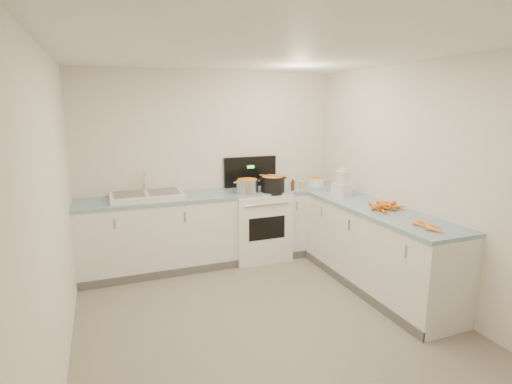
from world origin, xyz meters
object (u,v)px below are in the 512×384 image
object	(u,v)px
steel_pot	(247,187)
extract_bottle	(293,186)
mixing_bowl	(316,182)
spice_jar	(302,185)
black_pot	(273,185)
stove	(258,223)
food_processor	(342,184)
sink	(147,196)

from	to	relation	value
steel_pot	extract_bottle	distance (m)	0.63
mixing_bowl	spice_jar	distance (m)	0.29
black_pot	extract_bottle	world-z (taller)	black_pot
black_pot	extract_bottle	xyz separation A→B (m)	(0.28, -0.03, -0.03)
stove	black_pot	xyz separation A→B (m)	(0.15, -0.16, 0.56)
extract_bottle	food_processor	bearing A→B (deg)	-48.16
steel_pot	food_processor	distance (m)	1.20
black_pot	mixing_bowl	xyz separation A→B (m)	(0.72, 0.14, -0.03)
black_pot	spice_jar	world-z (taller)	black_pot
stove	food_processor	xyz separation A→B (m)	(0.87, -0.69, 0.62)
spice_jar	food_processor	distance (m)	0.62
mixing_bowl	sink	bearing A→B (deg)	179.01
extract_bottle	sink	bearing A→B (deg)	173.70
sink	spice_jar	xyz separation A→B (m)	(2.05, -0.15, 0.01)
stove	black_pot	distance (m)	0.60
mixing_bowl	food_processor	world-z (taller)	food_processor
black_pot	food_processor	bearing A→B (deg)	-35.90
black_pot	extract_bottle	distance (m)	0.28
steel_pot	food_processor	size ratio (longest dim) A/B	0.80
black_pot	mixing_bowl	distance (m)	0.74
stove	food_processor	size ratio (longest dim) A/B	3.90
stove	food_processor	distance (m)	1.27
stove	mixing_bowl	bearing A→B (deg)	-1.60
steel_pot	food_processor	world-z (taller)	food_processor
stove	steel_pot	distance (m)	0.60
food_processor	spice_jar	bearing A→B (deg)	116.08
sink	steel_pot	bearing A→B (deg)	-7.18
steel_pot	mixing_bowl	bearing A→B (deg)	6.25
stove	black_pot	size ratio (longest dim) A/B	4.38
extract_bottle	spice_jar	world-z (taller)	extract_bottle
sink	food_processor	size ratio (longest dim) A/B	2.46
sink	extract_bottle	xyz separation A→B (m)	(1.88, -0.21, 0.02)
sink	spice_jar	bearing A→B (deg)	-4.13
black_pot	mixing_bowl	world-z (taller)	black_pot
stove	mixing_bowl	world-z (taller)	stove
black_pot	spice_jar	size ratio (longest dim) A/B	3.13
sink	food_processor	distance (m)	2.43
black_pot	spice_jar	distance (m)	0.45
steel_pot	mixing_bowl	xyz separation A→B (m)	(1.07, 0.12, -0.02)
sink	spice_jar	distance (m)	2.06
stove	black_pot	bearing A→B (deg)	-47.40
mixing_bowl	spice_jar	world-z (taller)	mixing_bowl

